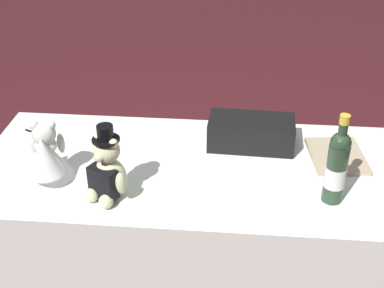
{
  "coord_description": "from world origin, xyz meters",
  "views": [
    {
      "loc": [
        -0.15,
        1.67,
        1.89
      ],
      "look_at": [
        0.0,
        0.0,
        0.89
      ],
      "focal_mm": 48.6,
      "sensor_mm": 36.0,
      "label": 1
    }
  ],
  "objects": [
    {
      "name": "teddy_bear_groom",
      "position": [
        0.27,
        0.22,
        0.89
      ],
      "size": [
        0.15,
        0.15,
        0.28
      ],
      "color": "beige",
      "rests_on": "reception_table"
    },
    {
      "name": "teddy_bear_bride",
      "position": [
        0.52,
        0.13,
        0.89
      ],
      "size": [
        0.18,
        0.21,
        0.23
      ],
      "color": "white",
      "rests_on": "reception_table"
    },
    {
      "name": "reception_table",
      "position": [
        0.0,
        0.0,
        0.39
      ],
      "size": [
        1.67,
        0.75,
        0.79
      ],
      "primitive_type": "cube",
      "color": "white",
      "rests_on": "ground_plane"
    },
    {
      "name": "champagne_bottle",
      "position": [
        -0.51,
        0.17,
        0.93
      ],
      "size": [
        0.07,
        0.07,
        0.33
      ],
      "color": "#263D29",
      "rests_on": "reception_table"
    },
    {
      "name": "guestbook",
      "position": [
        -0.56,
        -0.11,
        0.8
      ],
      "size": [
        0.23,
        0.28,
        0.02
      ],
      "primitive_type": "cube",
      "rotation": [
        0.0,
        0.0,
        0.1
      ],
      "color": "tan",
      "rests_on": "reception_table"
    },
    {
      "name": "signing_pen",
      "position": [
        0.67,
        -0.18,
        0.79
      ],
      "size": [
        0.14,
        0.06,
        0.01
      ],
      "color": "black",
      "rests_on": "reception_table"
    },
    {
      "name": "gift_case_black",
      "position": [
        -0.22,
        -0.18,
        0.85
      ],
      "size": [
        0.35,
        0.19,
        0.12
      ],
      "color": "black",
      "rests_on": "reception_table"
    }
  ]
}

